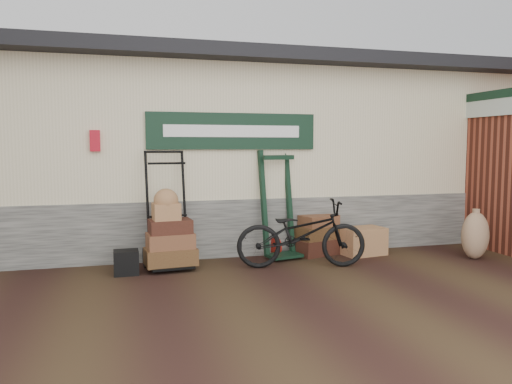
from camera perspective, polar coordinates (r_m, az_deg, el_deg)
ground at (r=6.98m, az=1.63°, el=-9.04°), size 80.00×80.00×0.00m
station_building at (r=9.41m, az=-3.27°, el=4.59°), size 14.40×4.10×3.20m
brick_outbuilding at (r=10.17m, az=25.69°, el=2.37°), size 1.71×4.51×2.62m
porter_trolley at (r=7.19m, az=-10.09°, el=-1.83°), size 0.90×0.71×1.70m
green_barrow at (r=7.72m, az=2.57°, el=-1.41°), size 0.70×0.63×1.66m
suitcase_stack at (r=8.04m, az=7.00°, el=-4.84°), size 0.82×0.65×0.64m
wicker_hamper at (r=8.16m, az=12.12°, el=-5.50°), size 0.72×0.53×0.44m
black_trunk at (r=7.00m, az=-14.61°, el=-7.80°), size 0.33×0.28×0.33m
bicycle at (r=7.13m, az=5.20°, el=-4.36°), size 0.98×1.93×1.07m
burlap_sack_left at (r=8.35m, az=23.77°, el=-4.57°), size 0.55×0.50×0.73m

